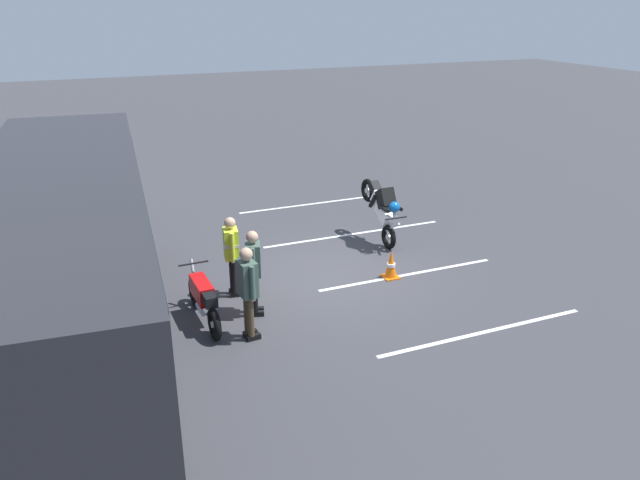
{
  "coord_description": "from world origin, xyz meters",
  "views": [
    {
      "loc": [
        -11.54,
        5.05,
        5.73
      ],
      "look_at": [
        -0.62,
        0.5,
        1.1
      ],
      "focal_mm": 34.85,
      "sensor_mm": 36.0,
      "label": 1
    }
  ],
  "objects": [
    {
      "name": "ground_plane",
      "position": [
        0.0,
        0.0,
        0.0
      ],
      "size": [
        80.0,
        80.0,
        0.0
      ],
      "primitive_type": "plane",
      "color": "#38383D"
    },
    {
      "name": "tour_bus",
      "position": [
        -1.58,
        5.29,
        1.65
      ],
      "size": [
        10.62,
        3.31,
        3.25
      ],
      "color": "#26262B",
      "rests_on": "ground_plane"
    },
    {
      "name": "spectator_far_left",
      "position": [
        -2.03,
        2.45,
        1.05
      ],
      "size": [
        0.58,
        0.34,
        1.76
      ],
      "color": "#473823",
      "rests_on": "ground_plane"
    },
    {
      "name": "spectator_left",
      "position": [
        -1.18,
        2.09,
        1.02
      ],
      "size": [
        0.57,
        0.39,
        1.72
      ],
      "color": "black",
      "rests_on": "ground_plane"
    },
    {
      "name": "spectator_centre",
      "position": [
        -0.21,
        2.26,
        1.01
      ],
      "size": [
        0.58,
        0.36,
        1.7
      ],
      "color": "black",
      "rests_on": "ground_plane"
    },
    {
      "name": "parked_motorcycle_silver",
      "position": [
        -1.1,
        3.06,
        0.48
      ],
      "size": [
        2.05,
        0.58,
        0.99
      ],
      "color": "black",
      "rests_on": "ground_plane"
    },
    {
      "name": "stunt_motorcycle",
      "position": [
        1.2,
        -1.91,
        0.97
      ],
      "size": [
        2.07,
        0.58,
        1.58
      ],
      "color": "black",
      "rests_on": "ground_plane"
    },
    {
      "name": "traffic_cone",
      "position": [
        -0.7,
        -1.15,
        0.3
      ],
      "size": [
        0.34,
        0.34,
        0.63
      ],
      "color": "orange",
      "rests_on": "ground_plane"
    },
    {
      "name": "bay_line_a",
      "position": [
        -3.48,
        -1.57,
        0.0
      ],
      "size": [
        0.11,
        4.41,
        0.01
      ],
      "color": "white",
      "rests_on": "ground_plane"
    },
    {
      "name": "bay_line_b",
      "position": [
        -0.72,
        -1.57,
        0.0
      ],
      "size": [
        0.11,
        4.28,
        0.01
      ],
      "color": "white",
      "rests_on": "ground_plane"
    },
    {
      "name": "bay_line_c",
      "position": [
        2.04,
        -1.57,
        0.0
      ],
      "size": [
        0.11,
        4.94,
        0.01
      ],
      "color": "white",
      "rests_on": "ground_plane"
    },
    {
      "name": "bay_line_d",
      "position": [
        4.8,
        -1.57,
        0.0
      ],
      "size": [
        0.11,
        4.61,
        0.01
      ],
      "color": "white",
      "rests_on": "ground_plane"
    }
  ]
}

